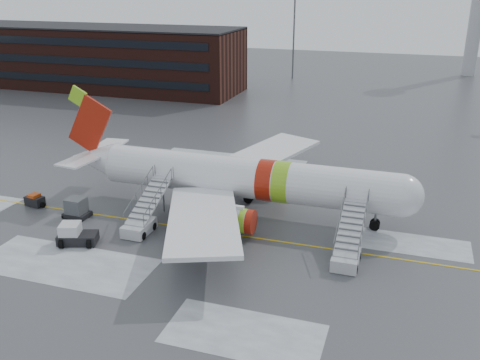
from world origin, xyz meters
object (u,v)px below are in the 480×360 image
(airstair_aft, at_px, (143,219))
(baggage_tractor, at_px, (35,201))
(airstair_fwd, at_px, (348,249))
(pushback_tug, at_px, (75,235))
(uld_container, at_px, (76,208))
(airliner, at_px, (237,178))

(airstair_aft, distance_m, baggage_tractor, 12.80)
(airstair_fwd, bearing_deg, baggage_tractor, 177.19)
(airstair_aft, xyz_separation_m, pushback_tug, (-4.14, -4.20, -0.26))
(pushback_tug, distance_m, uld_container, 5.63)
(airstair_fwd, relative_size, airstair_aft, 1.00)
(baggage_tractor, bearing_deg, pushback_tug, -33.70)
(airstair_fwd, relative_size, pushback_tug, 2.15)
(airliner, height_order, uld_container, airliner)
(pushback_tug, bearing_deg, uld_container, 122.96)
(baggage_tractor, bearing_deg, uld_container, -10.16)
(airstair_aft, height_order, baggage_tractor, airstair_aft)
(uld_container, bearing_deg, airliner, 23.46)
(airstair_fwd, distance_m, pushback_tug, 22.55)
(pushback_tug, relative_size, uld_container, 1.54)
(airstair_fwd, height_order, baggage_tractor, airstair_fwd)
(pushback_tug, height_order, uld_container, uld_container)
(airstair_aft, relative_size, uld_container, 3.31)
(baggage_tractor, bearing_deg, airliner, 14.57)
(uld_container, bearing_deg, airstair_aft, -4.17)
(airliner, relative_size, airstair_aft, 4.55)
(airstair_fwd, distance_m, airstair_aft, 18.01)
(airliner, height_order, airstair_aft, airliner)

